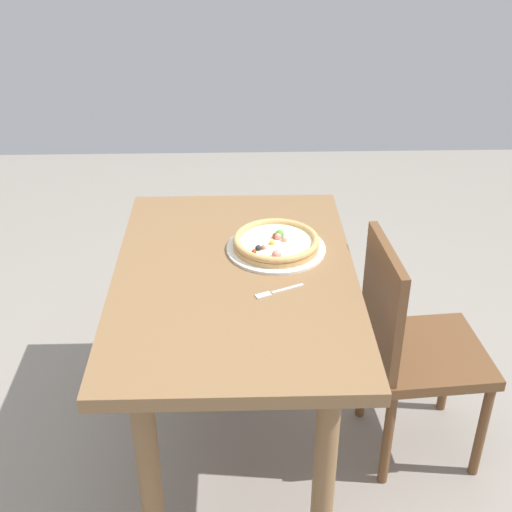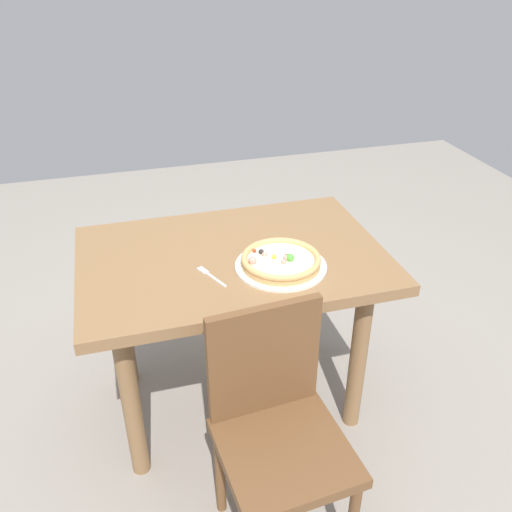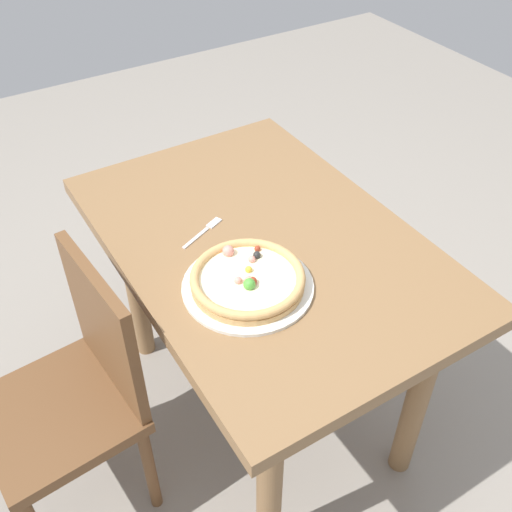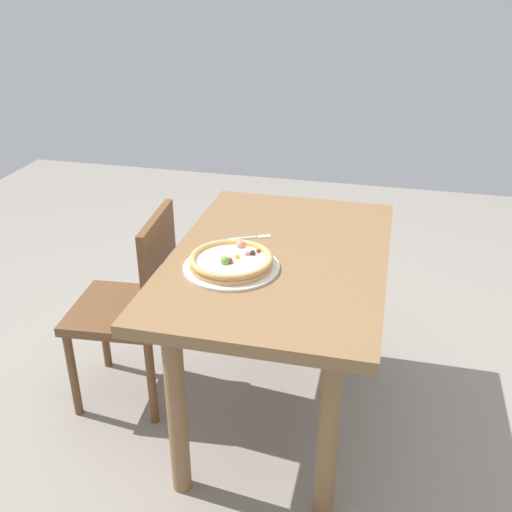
{
  "view_description": "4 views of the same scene",
  "coord_description": "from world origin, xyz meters",
  "px_view_note": "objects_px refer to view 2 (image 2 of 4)",
  "views": [
    {
      "loc": [
        -1.88,
        -0.02,
        1.94
      ],
      "look_at": [
        0.08,
        -0.07,
        0.8
      ],
      "focal_mm": 47.61,
      "sensor_mm": 36.0,
      "label": 1
    },
    {
      "loc": [
        -0.4,
        -1.75,
        1.83
      ],
      "look_at": [
        0.08,
        -0.07,
        0.8
      ],
      "focal_mm": 37.61,
      "sensor_mm": 36.0,
      "label": 2
    },
    {
      "loc": [
        1.12,
        -0.71,
        1.86
      ],
      "look_at": [
        0.08,
        -0.07,
        0.8
      ],
      "focal_mm": 42.09,
      "sensor_mm": 36.0,
      "label": 3
    },
    {
      "loc": [
        1.92,
        0.37,
        1.76
      ],
      "look_at": [
        0.08,
        -0.07,
        0.8
      ],
      "focal_mm": 41.41,
      "sensor_mm": 36.0,
      "label": 4
    }
  ],
  "objects_px": {
    "plate": "(281,266)",
    "pizza": "(281,260)",
    "chair_near": "(277,426)",
    "dining_table": "(233,280)",
    "fork": "(210,275)"
  },
  "relations": [
    {
      "from": "plate",
      "to": "pizza",
      "type": "relative_size",
      "value": 1.15
    },
    {
      "from": "chair_near",
      "to": "plate",
      "type": "relative_size",
      "value": 2.54
    },
    {
      "from": "chair_near",
      "to": "pizza",
      "type": "distance_m",
      "value": 0.59
    },
    {
      "from": "chair_near",
      "to": "plate",
      "type": "xyz_separation_m",
      "value": [
        0.16,
        0.47,
        0.3
      ]
    },
    {
      "from": "dining_table",
      "to": "chair_near",
      "type": "xyz_separation_m",
      "value": [
        -0.01,
        -0.61,
        -0.18
      ]
    },
    {
      "from": "dining_table",
      "to": "pizza",
      "type": "distance_m",
      "value": 0.26
    },
    {
      "from": "plate",
      "to": "fork",
      "type": "bearing_deg",
      "value": 176.6
    },
    {
      "from": "dining_table",
      "to": "fork",
      "type": "distance_m",
      "value": 0.21
    },
    {
      "from": "pizza",
      "to": "fork",
      "type": "distance_m",
      "value": 0.27
    },
    {
      "from": "dining_table",
      "to": "chair_near",
      "type": "height_order",
      "value": "chair_near"
    },
    {
      "from": "plate",
      "to": "fork",
      "type": "distance_m",
      "value": 0.27
    },
    {
      "from": "dining_table",
      "to": "pizza",
      "type": "height_order",
      "value": "pizza"
    },
    {
      "from": "dining_table",
      "to": "chair_near",
      "type": "distance_m",
      "value": 0.64
    },
    {
      "from": "pizza",
      "to": "plate",
      "type": "bearing_deg",
      "value": -12.85
    },
    {
      "from": "chair_near",
      "to": "fork",
      "type": "xyz_separation_m",
      "value": [
        -0.11,
        0.48,
        0.3
      ]
    }
  ]
}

